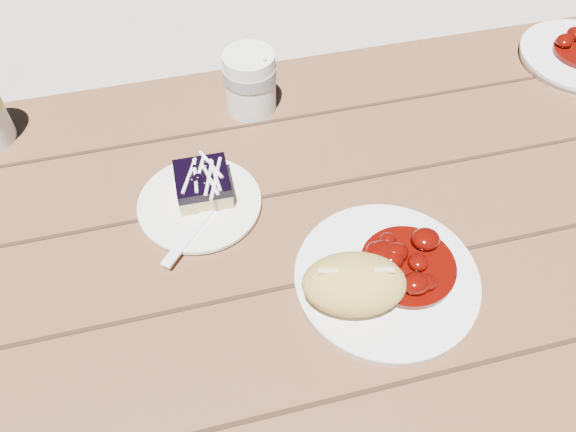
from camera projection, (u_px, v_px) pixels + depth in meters
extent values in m
plane|color=#ACA69C|center=(311.00, 411.00, 1.39)|extent=(60.00, 60.00, 0.00)
cube|color=#56331E|center=(327.00, 239.00, 0.82)|extent=(2.00, 0.80, 0.05)
cube|color=#56331E|center=(250.00, 105.00, 1.44)|extent=(1.80, 0.25, 0.04)
cube|color=#56331E|center=(507.00, 122.00, 1.74)|extent=(0.06, 0.06, 0.42)
cylinder|color=white|center=(386.00, 279.00, 0.74)|extent=(0.24, 0.24, 0.02)
ellipsoid|color=tan|center=(354.00, 284.00, 0.69)|extent=(0.15, 0.11, 0.07)
cylinder|color=white|center=(200.00, 204.00, 0.83)|extent=(0.18, 0.18, 0.01)
cube|color=tan|center=(204.00, 188.00, 0.82)|extent=(0.08, 0.08, 0.03)
cube|color=black|center=(202.00, 178.00, 0.81)|extent=(0.08, 0.08, 0.02)
cylinder|color=white|center=(250.00, 82.00, 0.93)|extent=(0.08, 0.08, 0.11)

